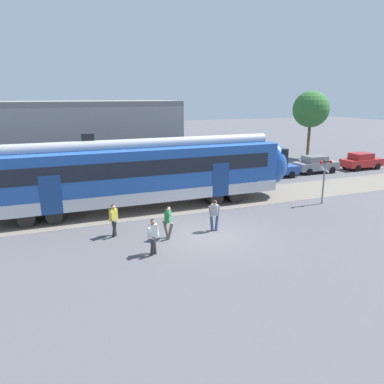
{
  "coord_description": "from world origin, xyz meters",
  "views": [
    {
      "loc": [
        -7.42,
        -16.19,
        6.88
      ],
      "look_at": [
        0.04,
        2.54,
        1.6
      ],
      "focal_mm": 35.0,
      "sensor_mm": 36.0,
      "label": 1
    }
  ],
  "objects_px": {
    "pedestrian_yellow": "(114,218)",
    "pedestrian_grey": "(214,213)",
    "pedestrian_green": "(168,220)",
    "parked_car_blue": "(274,168)",
    "crossing_signal": "(325,173)",
    "pedestrian_white": "(153,233)",
    "parked_car_grey": "(315,164)",
    "parked_car_red": "(361,161)"
  },
  "relations": [
    {
      "from": "parked_car_red",
      "to": "crossing_signal",
      "type": "height_order",
      "value": "crossing_signal"
    },
    {
      "from": "pedestrian_yellow",
      "to": "pedestrian_white",
      "type": "xyz_separation_m",
      "value": [
        1.2,
        -2.83,
        0.03
      ]
    },
    {
      "from": "parked_car_blue",
      "to": "crossing_signal",
      "type": "relative_size",
      "value": 1.35
    },
    {
      "from": "pedestrian_white",
      "to": "parked_car_grey",
      "type": "bearing_deg",
      "value": 32.55
    },
    {
      "from": "pedestrian_white",
      "to": "pedestrian_green",
      "type": "bearing_deg",
      "value": 52.15
    },
    {
      "from": "pedestrian_grey",
      "to": "parked_car_red",
      "type": "bearing_deg",
      "value": 26.36
    },
    {
      "from": "parked_car_blue",
      "to": "crossing_signal",
      "type": "height_order",
      "value": "crossing_signal"
    },
    {
      "from": "pedestrian_green",
      "to": "parked_car_blue",
      "type": "height_order",
      "value": "pedestrian_green"
    },
    {
      "from": "pedestrian_yellow",
      "to": "parked_car_grey",
      "type": "height_order",
      "value": "pedestrian_yellow"
    },
    {
      "from": "parked_car_blue",
      "to": "parked_car_red",
      "type": "distance_m",
      "value": 9.78
    },
    {
      "from": "parked_car_red",
      "to": "crossing_signal",
      "type": "distance_m",
      "value": 13.92
    },
    {
      "from": "pedestrian_grey",
      "to": "parked_car_blue",
      "type": "distance_m",
      "value": 14.1
    },
    {
      "from": "pedestrian_white",
      "to": "parked_car_red",
      "type": "xyz_separation_m",
      "value": [
        23.69,
        11.57,
        -0.21
      ]
    },
    {
      "from": "pedestrian_grey",
      "to": "parked_car_blue",
      "type": "xyz_separation_m",
      "value": [
        10.14,
        9.79,
        -0.18
      ]
    },
    {
      "from": "pedestrian_white",
      "to": "crossing_signal",
      "type": "relative_size",
      "value": 0.56
    },
    {
      "from": "pedestrian_green",
      "to": "parked_car_blue",
      "type": "distance_m",
      "value": 16.13
    },
    {
      "from": "pedestrian_yellow",
      "to": "pedestrian_grey",
      "type": "height_order",
      "value": "same"
    },
    {
      "from": "pedestrian_white",
      "to": "crossing_signal",
      "type": "xyz_separation_m",
      "value": [
        12.35,
        3.6,
        1.02
      ]
    },
    {
      "from": "parked_car_blue",
      "to": "crossing_signal",
      "type": "xyz_separation_m",
      "value": [
        -1.56,
        -7.89,
        1.23
      ]
    },
    {
      "from": "crossing_signal",
      "to": "parked_car_grey",
      "type": "bearing_deg",
      "value": 53.11
    },
    {
      "from": "parked_car_grey",
      "to": "crossing_signal",
      "type": "height_order",
      "value": "crossing_signal"
    },
    {
      "from": "pedestrian_white",
      "to": "parked_car_blue",
      "type": "xyz_separation_m",
      "value": [
        13.91,
        11.49,
        -0.21
      ]
    },
    {
      "from": "pedestrian_green",
      "to": "crossing_signal",
      "type": "distance_m",
      "value": 11.38
    },
    {
      "from": "pedestrian_yellow",
      "to": "parked_car_blue",
      "type": "distance_m",
      "value": 17.41
    },
    {
      "from": "pedestrian_green",
      "to": "parked_car_red",
      "type": "relative_size",
      "value": 0.41
    },
    {
      "from": "parked_car_grey",
      "to": "parked_car_red",
      "type": "height_order",
      "value": "same"
    },
    {
      "from": "pedestrian_green",
      "to": "crossing_signal",
      "type": "height_order",
      "value": "crossing_signal"
    },
    {
      "from": "pedestrian_green",
      "to": "parked_car_grey",
      "type": "distance_m",
      "value": 20.15
    },
    {
      "from": "pedestrian_green",
      "to": "parked_car_red",
      "type": "height_order",
      "value": "pedestrian_green"
    },
    {
      "from": "crossing_signal",
      "to": "pedestrian_white",
      "type": "bearing_deg",
      "value": -163.77
    },
    {
      "from": "pedestrian_yellow",
      "to": "pedestrian_grey",
      "type": "xyz_separation_m",
      "value": [
        4.96,
        -1.13,
        0.0
      ]
    },
    {
      "from": "pedestrian_yellow",
      "to": "parked_car_grey",
      "type": "relative_size",
      "value": 0.41
    },
    {
      "from": "pedestrian_grey",
      "to": "crossing_signal",
      "type": "relative_size",
      "value": 0.56
    },
    {
      "from": "parked_car_red",
      "to": "pedestrian_white",
      "type": "bearing_deg",
      "value": -153.96
    },
    {
      "from": "parked_car_grey",
      "to": "parked_car_red",
      "type": "distance_m",
      "value": 5.17
    },
    {
      "from": "pedestrian_green",
      "to": "crossing_signal",
      "type": "bearing_deg",
      "value": 10.41
    },
    {
      "from": "pedestrian_white",
      "to": "crossing_signal",
      "type": "bearing_deg",
      "value": 16.23
    },
    {
      "from": "pedestrian_white",
      "to": "pedestrian_grey",
      "type": "height_order",
      "value": "same"
    },
    {
      "from": "pedestrian_white",
      "to": "pedestrian_green",
      "type": "xyz_separation_m",
      "value": [
        1.2,
        1.55,
        -0.03
      ]
    },
    {
      "from": "pedestrian_green",
      "to": "parked_car_red",
      "type": "xyz_separation_m",
      "value": [
        22.49,
        10.03,
        -0.18
      ]
    },
    {
      "from": "pedestrian_white",
      "to": "parked_car_grey",
      "type": "xyz_separation_m",
      "value": [
        18.53,
        11.83,
        -0.21
      ]
    },
    {
      "from": "parked_car_blue",
      "to": "crossing_signal",
      "type": "bearing_deg",
      "value": -101.18
    }
  ]
}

